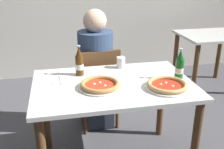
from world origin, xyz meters
TOP-DOWN VIEW (x-y plane):
  - dining_table_main at (0.00, 0.00)m, footprint 1.20×0.80m
  - chair_behind_table at (-0.03, 0.61)m, footprint 0.45×0.45m
  - diner_seated at (-0.04, 0.66)m, footprint 0.34×0.34m
  - dining_table_background at (1.58, 1.29)m, footprint 0.80×0.70m
  - pizza_margherita_near at (-0.11, -0.06)m, footprint 0.31×0.31m
  - pizza_marinara_far at (0.36, -0.17)m, footprint 0.32×0.32m
  - beer_bottle_left at (-0.23, 0.22)m, footprint 0.07×0.07m
  - beer_bottle_center at (0.51, -0.02)m, footprint 0.07×0.07m
  - napkin_with_cutlery at (-0.41, 0.15)m, footprint 0.20×0.20m
  - paper_cup at (0.13, 0.31)m, footprint 0.07×0.07m

SIDE VIEW (x-z plane):
  - chair_behind_table at x=-0.03m, z-range 0.06..0.91m
  - diner_seated at x=-0.04m, z-range -0.02..1.19m
  - dining_table_background at x=1.58m, z-range 0.22..0.97m
  - dining_table_main at x=0.00m, z-range 0.26..1.01m
  - napkin_with_cutlery at x=-0.41m, z-range 0.75..0.76m
  - pizza_marinara_far at x=0.36m, z-range 0.75..0.79m
  - pizza_margherita_near at x=-0.11m, z-range 0.75..0.79m
  - paper_cup at x=0.13m, z-range 0.75..0.84m
  - beer_bottle_left at x=-0.23m, z-range 0.73..0.98m
  - beer_bottle_center at x=0.51m, z-range 0.73..0.98m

